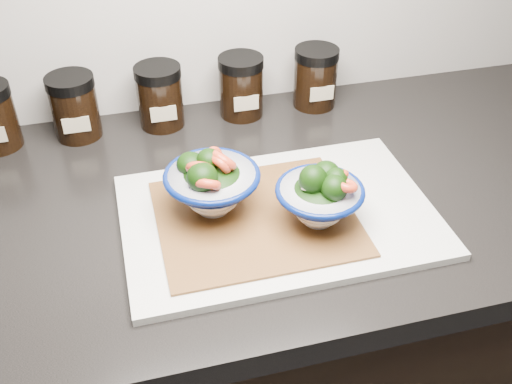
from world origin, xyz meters
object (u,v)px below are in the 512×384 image
object	(u,v)px
bowl_left	(211,184)
spice_jar_e	(315,77)
bowl_right	(321,197)
spice_jar_c	(160,96)
cutting_board	(278,216)
spice_jar_d	(241,86)
spice_jar_b	(74,107)

from	to	relation	value
bowl_left	spice_jar_e	world-z (taller)	bowl_left
bowl_left	bowl_right	distance (m)	0.15
spice_jar_c	spice_jar_e	distance (m)	0.29
cutting_board	spice_jar_d	bearing A→B (deg)	86.34
bowl_right	spice_jar_c	distance (m)	0.39
spice_jar_c	spice_jar_d	bearing A→B (deg)	0.00
bowl_left	spice_jar_d	distance (m)	0.30
cutting_board	spice_jar_c	xyz separation A→B (m)	(-0.13, 0.31, 0.05)
bowl_left	spice_jar_b	distance (m)	0.34
bowl_left	spice_jar_e	distance (m)	0.38
spice_jar_c	spice_jar_d	world-z (taller)	same
spice_jar_c	spice_jar_d	distance (m)	0.15
spice_jar_e	spice_jar_d	bearing A→B (deg)	180.00
cutting_board	bowl_right	xyz separation A→B (m)	(0.05, -0.03, 0.05)
spice_jar_c	spice_jar_e	xyz separation A→B (m)	(0.29, 0.00, 0.00)
spice_jar_b	spice_jar_d	world-z (taller)	same
spice_jar_b	spice_jar_c	world-z (taller)	same
spice_jar_b	spice_jar_c	size ratio (longest dim) A/B	1.00
bowl_right	spice_jar_e	world-z (taller)	spice_jar_e
cutting_board	spice_jar_d	distance (m)	0.32
bowl_left	spice_jar_c	world-z (taller)	bowl_left
bowl_left	bowl_right	xyz separation A→B (m)	(0.14, -0.06, -0.00)
bowl_right	spice_jar_c	bearing A→B (deg)	117.13
cutting_board	spice_jar_e	bearing A→B (deg)	62.49
bowl_right	spice_jar_b	distance (m)	0.47
spice_jar_c	spice_jar_e	world-z (taller)	same
bowl_left	cutting_board	bearing A→B (deg)	-17.71
spice_jar_c	spice_jar_d	xyz separation A→B (m)	(0.15, 0.00, 0.00)
spice_jar_d	spice_jar_e	world-z (taller)	same
spice_jar_b	spice_jar_c	bearing A→B (deg)	0.00
bowl_right	spice_jar_e	bearing A→B (deg)	72.00
cutting_board	bowl_left	size ratio (longest dim) A/B	3.26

